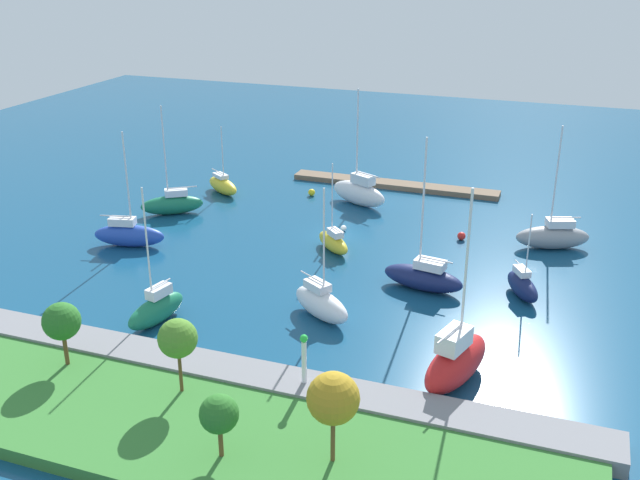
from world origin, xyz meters
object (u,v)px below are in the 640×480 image
Objects in this scene: pier_dock at (394,185)px; park_tree_mideast at (333,399)px; harbor_beacon at (304,355)px; sailboat_red_off_beacon at (456,361)px; sailboat_white_west_end at (321,303)px; mooring_buoy_white at (344,228)px; park_tree_east at (62,322)px; park_tree_west at (219,414)px; sailboat_gray_far_south at (553,236)px; sailboat_blue_by_breakwater at (129,234)px; sailboat_navy_along_channel at (522,285)px; sailboat_white_lone_north at (359,192)px; sailboat_yellow_east_end at (333,242)px; mooring_buoy_red at (461,236)px; sailboat_navy_center_basin at (423,277)px; mooring_buoy_yellow at (312,192)px; sailboat_green_outer_mooring at (172,204)px; sailboat_green_mid_basin at (156,309)px; park_tree_midwest at (178,339)px; sailboat_yellow_lone_south at (223,185)px.

pier_dock is 56.07m from park_tree_mideast.
sailboat_red_off_beacon is at bearing -150.83° from harbor_beacon.
pier_dock is 36.76m from sailboat_white_west_end.
mooring_buoy_white is (11.78, -37.84, -4.94)m from park_tree_mideast.
park_tree_west is (-15.27, 5.43, -0.54)m from park_tree_east.
park_tree_east is 0.38× the size of sailboat_gray_far_south.
sailboat_blue_by_breakwater is at bearing -166.54° from sailboat_white_west_end.
sailboat_white_lone_north is at bearing -162.35° from sailboat_navy_along_channel.
sailboat_red_off_beacon is (-26.76, -8.67, -2.64)m from park_tree_east.
sailboat_gray_far_south is 1.40× the size of sailboat_yellow_east_end.
sailboat_navy_along_channel is at bearing 153.87° from mooring_buoy_white.
harbor_beacon is at bearing 80.84° from mooring_buoy_red.
sailboat_gray_far_south is (-10.43, -14.09, 0.09)m from sailboat_navy_center_basin.
sailboat_white_lone_north is at bearing 74.02° from pier_dock.
park_tree_mideast reaches higher than mooring_buoy_yellow.
sailboat_green_mid_basin is at bearing 83.99° from sailboat_green_outer_mooring.
sailboat_navy_center_basin is 21.41× the size of mooring_buoy_white.
park_tree_mideast is 0.49× the size of sailboat_green_mid_basin.
mooring_buoy_yellow is at bearing -80.82° from park_tree_midwest.
pier_dock is 21.98m from sailboat_yellow_lone_south.
park_tree_west is 33.40m from sailboat_navy_along_channel.
mooring_buoy_red is at bearing 25.60° from sailboat_red_off_beacon.
sailboat_gray_far_south reaches higher than park_tree_east.
park_tree_midwest is 26.23m from sailboat_navy_center_basin.
sailboat_navy_along_channel is at bearing -140.70° from park_tree_east.
park_tree_midwest is 0.59× the size of sailboat_yellow_east_end.
mooring_buoy_red is at bearing 177.58° from sailboat_white_lone_north.
sailboat_yellow_lone_south reaches higher than mooring_buoy_white.
sailboat_green_mid_basin is 0.98× the size of sailboat_blue_by_breakwater.
sailboat_white_lone_north is (8.32, -39.91, -1.71)m from harbor_beacon.
harbor_beacon is 0.63× the size of park_tree_mideast.
sailboat_blue_by_breakwater is 1.32× the size of sailboat_yellow_east_end.
sailboat_white_lone_north reaches higher than mooring_buoy_white.
park_tree_mideast is at bearing 174.24° from sailboat_red_off_beacon.
harbor_beacon is 0.26× the size of sailboat_red_off_beacon.
mooring_buoy_white is (-18.40, 7.30, -0.73)m from sailboat_yellow_lone_south.
park_tree_mideast reaches higher than pier_dock.
sailboat_red_off_beacon is (-11.49, -14.10, -2.10)m from park_tree_west.
sailboat_gray_far_south reaches higher than park_tree_west.
sailboat_gray_far_south reaches higher than park_tree_mideast.
park_tree_mideast is 0.74× the size of sailboat_navy_along_channel.
mooring_buoy_red is (-11.86, -7.43, -0.57)m from sailboat_yellow_east_end.
sailboat_green_outer_mooring is at bearing -72.18° from park_tree_east.
harbor_beacon is 0.76× the size of park_tree_east.
pier_dock is 1.93× the size of sailboat_white_lone_north.
harbor_beacon is 24.74m from sailboat_navy_along_channel.
mooring_buoy_yellow reaches higher than pier_dock.
park_tree_west is at bearing -56.59° from sailboat_navy_along_channel.
mooring_buoy_red is at bearing 23.92° from sailboat_yellow_lone_south.
sailboat_white_lone_north is at bearing 34.15° from sailboat_blue_by_breakwater.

